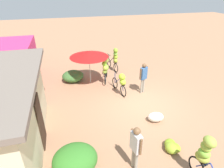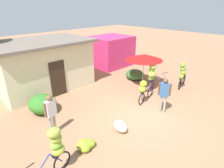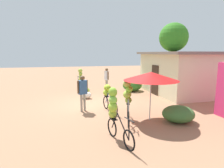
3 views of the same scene
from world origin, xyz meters
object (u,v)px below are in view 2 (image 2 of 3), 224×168
bicycle_by_shop (182,74)px  person_vendor (164,92)px  bicycle_center_loaded (153,75)px  market_umbrella (144,57)px  shop_pink (111,51)px  bicycle_near_pile (144,89)px  person_bystander (51,111)px  building_low (43,64)px  banana_pile_on_ground (85,145)px  bicycle_leftmost (54,149)px  produce_sack (120,126)px

bicycle_by_shop → person_vendor: person_vendor is taller
bicycle_center_loaded → person_vendor: 2.40m
person_vendor → bicycle_by_shop: bearing=12.2°
market_umbrella → shop_pink: bearing=70.4°
bicycle_near_pile → person_vendor: (-0.13, -1.22, 0.31)m
bicycle_center_loaded → person_bystander: person_bystander is taller
building_low → bicycle_center_loaded: 6.67m
building_low → person_vendor: building_low is taller
bicycle_by_shop → banana_pile_on_ground: (-7.46, -0.11, -0.80)m
bicycle_near_pile → bicycle_by_shop: (3.15, -0.51, 0.19)m
market_umbrella → bicycle_leftmost: size_ratio=1.32×
market_umbrella → produce_sack: market_umbrella is taller
bicycle_center_loaded → bicycle_by_shop: 1.90m
bicycle_leftmost → bicycle_center_loaded: size_ratio=1.02×
bicycle_leftmost → banana_pile_on_ground: size_ratio=2.14×
building_low → bicycle_center_loaded: bearing=-50.4°
banana_pile_on_ground → produce_sack: bearing=-6.0°
banana_pile_on_ground → person_vendor: size_ratio=0.46×
bicycle_leftmost → person_vendor: (5.42, -0.34, 0.13)m
bicycle_leftmost → person_vendor: bearing=-3.6°
bicycle_center_loaded → person_vendor: (-1.68, -1.72, 0.09)m
produce_sack → bicycle_near_pile: bearing=16.8°
person_bystander → shop_pink: bearing=31.9°
bicycle_by_shop → banana_pile_on_ground: 7.50m
bicycle_by_shop → person_vendor: 3.37m
bicycle_near_pile → person_bystander: person_bystander is taller
shop_pink → person_vendor: bearing=-116.3°
bicycle_near_pile → bicycle_center_loaded: bicycle_center_loaded is taller
bicycle_leftmost → bicycle_by_shop: (8.71, 0.37, 0.01)m
bicycle_leftmost → banana_pile_on_ground: bearing=11.4°
building_low → banana_pile_on_ground: building_low is taller
building_low → person_bystander: (-1.96, -4.64, -0.41)m
building_low → banana_pile_on_ground: bearing=-104.4°
bicycle_near_pile → person_bystander: size_ratio=0.97×
bicycle_center_loaded → produce_sack: bearing=-162.7°
bicycle_leftmost → bicycle_center_loaded: 7.23m
bicycle_leftmost → bicycle_near_pile: bicycle_leftmost is taller
bicycle_near_pile → produce_sack: size_ratio=2.38×
bicycle_near_pile → banana_pile_on_ground: bicycle_near_pile is taller
bicycle_leftmost → produce_sack: bearing=1.5°
shop_pink → bicycle_center_loaded: bearing=-109.0°
bicycle_leftmost → bicycle_center_loaded: bicycle_center_loaded is taller
bicycle_center_loaded → bicycle_by_shop: (1.61, -1.01, -0.04)m
bicycle_by_shop → produce_sack: bearing=-177.1°
bicycle_by_shop → produce_sack: 5.84m
shop_pink → bicycle_center_loaded: 5.84m
building_low → bicycle_leftmost: 7.12m
shop_pink → person_vendor: (-3.57, -7.24, -0.12)m
bicycle_leftmost → produce_sack: (2.92, 0.08, -0.73)m
bicycle_leftmost → person_bystander: bearing=64.3°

